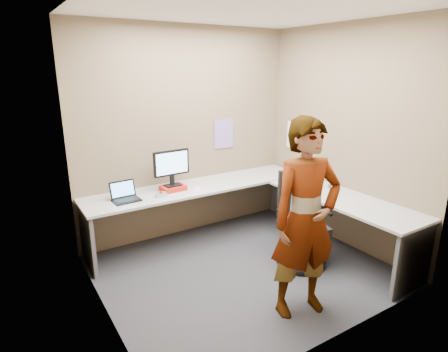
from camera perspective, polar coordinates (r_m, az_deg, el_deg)
ground at (r=4.33m, az=2.93°, el=-14.06°), size 3.00×3.00×0.00m
wall_back at (r=4.93m, az=-5.57°, el=6.44°), size 3.00×0.00×3.00m
wall_right at (r=4.84m, az=17.96°, el=5.54°), size 0.00×2.70×2.70m
wall_left at (r=3.23m, az=-19.08°, el=0.33°), size 0.00×2.70×2.70m
ceiling at (r=3.77m, az=3.58°, el=24.06°), size 3.00×3.00×0.00m
desk at (r=4.60m, az=4.75°, el=-4.13°), size 2.98×2.58×0.73m
paper_ream at (r=4.63m, az=-7.77°, el=-1.81°), size 0.30×0.23×0.06m
monitor at (r=4.57m, az=-7.99°, el=1.69°), size 0.47×0.15×0.44m
laptop at (r=4.40m, az=-14.88°, el=-2.87°), size 0.31×0.26×0.21m
trackball_mouse at (r=4.44m, az=-9.54°, el=-2.78°), size 0.12×0.08×0.07m
origami at (r=4.61m, az=-4.16°, el=-1.78°), size 0.10×0.10×0.06m
stapler at (r=5.14m, az=14.17°, el=-0.35°), size 0.15×0.06×0.05m
flower at (r=4.83m, az=15.92°, el=-0.13°), size 0.07×0.07×0.22m
calendar_purple at (r=5.19m, az=-0.04°, el=6.46°), size 0.30×0.01×0.40m
calendar_white at (r=5.46m, az=10.60°, el=6.14°), size 0.01×0.28×0.38m
sticky_note_a at (r=5.28m, az=12.99°, el=2.31°), size 0.01×0.07×0.07m
sticky_note_b at (r=5.34m, az=12.53°, el=1.07°), size 0.01×0.07×0.07m
sticky_note_c at (r=5.27m, az=13.42°, el=0.57°), size 0.01×0.07×0.07m
sticky_note_d at (r=5.39m, az=11.85°, el=2.34°), size 0.01×0.07×0.07m
office_chair at (r=4.38m, az=11.57°, el=-7.70°), size 0.60×0.58×1.06m
person at (r=3.37m, az=12.33°, el=-6.49°), size 0.73×0.55×1.81m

